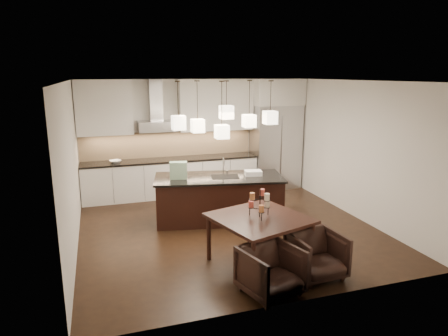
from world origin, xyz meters
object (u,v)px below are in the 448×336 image
object	(u,v)px
refrigerator	(275,147)
dining_table	(259,240)
armchair_left	(271,271)
island_body	(219,199)
armchair_right	(316,255)

from	to	relation	value
refrigerator	dining_table	distance (m)	4.54
dining_table	armchair_left	world-z (taller)	dining_table
dining_table	island_body	bearing A→B (deg)	74.21
refrigerator	armchair_right	distance (m)	4.87
dining_table	armchair_right	distance (m)	0.90
island_body	armchair_right	bearing A→B (deg)	-64.48
island_body	armchair_right	world-z (taller)	island_body
refrigerator	island_body	world-z (taller)	refrigerator
island_body	dining_table	bearing A→B (deg)	-77.87
dining_table	armchair_right	bearing A→B (deg)	-60.35
island_body	dining_table	size ratio (longest dim) A/B	1.90
island_body	armchair_left	bearing A→B (deg)	-81.85
refrigerator	island_body	size ratio (longest dim) A/B	0.87
dining_table	armchair_right	world-z (taller)	dining_table
refrigerator	armchair_left	world-z (taller)	refrigerator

